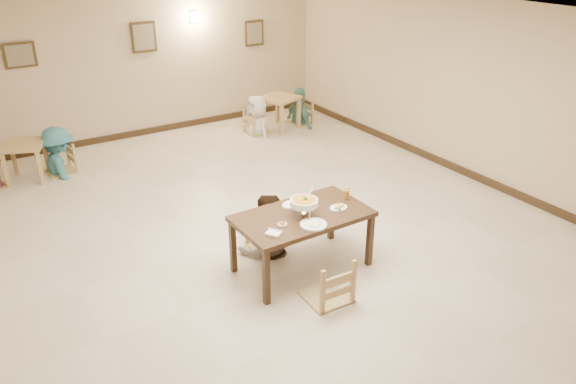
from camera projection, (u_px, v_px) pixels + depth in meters
floor at (268, 231)px, 8.11m from camera, size 10.00×10.00×0.00m
ceiling at (264, 16)px, 6.82m from camera, size 10.00×10.00×0.00m
wall_back at (141, 63)px, 11.29m from camera, size 10.00×0.00×10.00m
wall_right at (472, 90)px, 9.40m from camera, size 0.00×10.00×10.00m
baseboard_back at (149, 131)px, 11.88m from camera, size 8.00×0.06×0.12m
baseboard_right at (459, 169)px, 10.00m from camera, size 0.06×10.00×0.12m
picture_a at (20, 55)px, 10.02m from camera, size 0.55×0.04×0.45m
picture_b at (144, 37)px, 11.09m from camera, size 0.50×0.04×0.60m
picture_c at (254, 33)px, 12.36m from camera, size 0.45×0.04×0.55m
wall_sconce at (194, 17)px, 11.49m from camera, size 0.16×0.05×0.22m
main_table at (302, 220)px, 6.94m from camera, size 1.67×0.95×0.78m
chair_far at (265, 217)px, 7.53m from camera, size 0.42×0.42×0.90m
chair_near at (328, 259)px, 6.42m from camera, size 0.51×0.51×1.08m
main_diner at (265, 196)px, 7.28m from camera, size 0.92×0.79×1.64m
curry_warmer at (304, 203)px, 6.79m from camera, size 0.38×0.34×0.31m
rice_plate_far at (294, 204)px, 7.12m from camera, size 0.31×0.31×0.07m
rice_plate_near at (313, 224)px, 6.64m from camera, size 0.32×0.32×0.07m
fried_plate at (339, 207)px, 7.03m from camera, size 0.24×0.24×0.05m
chili_dish at (282, 224)px, 6.64m from camera, size 0.12×0.12×0.02m
napkin_cutlery at (273, 233)px, 6.44m from camera, size 0.23×0.27×0.03m
drink_glass at (347, 194)px, 7.27m from camera, size 0.07×0.07×0.14m
bg_table_left at (24, 151)px, 9.54m from camera, size 0.86×0.86×0.67m
bg_table_right at (279, 103)px, 11.96m from camera, size 0.91×0.91×0.71m
bg_chair_lr at (57, 146)px, 9.82m from camera, size 0.48×0.48×1.02m
bg_chair_rl at (257, 111)px, 11.74m from camera, size 0.45×0.45×0.95m
bg_chair_rr at (300, 102)px, 12.30m from camera, size 0.47×0.47×0.99m
bg_diner_b at (53, 128)px, 9.68m from camera, size 0.80×1.18×1.68m
bg_diner_c at (257, 96)px, 11.59m from camera, size 0.53×0.80×1.63m
bg_diner_d at (300, 88)px, 12.16m from camera, size 0.43×0.96×1.62m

